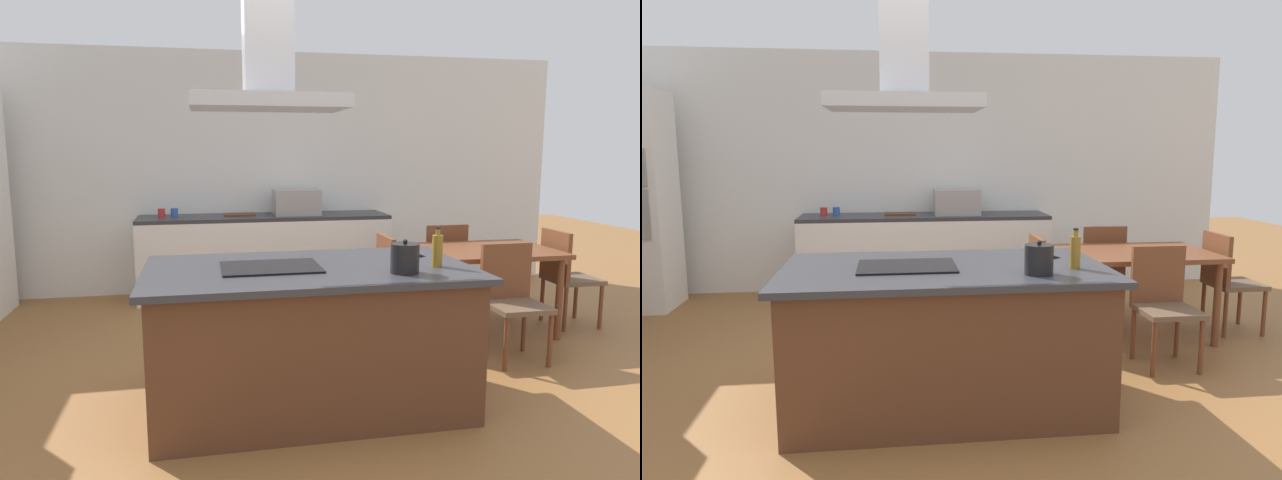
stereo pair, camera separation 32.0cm
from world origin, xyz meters
The scene contains 17 objects.
ground centered at (0.00, 1.50, 0.00)m, with size 16.00×16.00×0.00m, color #936033.
wall_back centered at (0.00, 3.25, 1.35)m, with size 7.20×0.10×2.70m, color white.
kitchen_island centered at (0.00, 0.00, 0.45)m, with size 2.00×1.15×0.90m.
cooktop centered at (-0.24, 0.00, 0.91)m, with size 0.60×0.44×0.01m, color black.
tea_kettle centered at (0.52, -0.30, 0.99)m, with size 0.22×0.17×0.20m.
olive_oil_bottle centered at (0.78, -0.16, 1.00)m, with size 0.06×0.06×0.25m.
back_counter centered at (0.04, 2.88, 0.45)m, with size 2.73×0.62×0.90m.
countertop_microwave centered at (0.40, 2.88, 1.04)m, with size 0.50×0.38×0.28m, color #9E9993.
coffee_mug_red centered at (-1.06, 2.94, 0.95)m, with size 0.08×0.08×0.09m, color red.
coffee_mug_blue centered at (-0.93, 2.94, 0.95)m, with size 0.08×0.08×0.09m, color #2D56B2.
cutting_board centered at (-0.23, 2.93, 0.91)m, with size 0.34×0.24×0.02m, color #59331E.
dining_table centered at (1.70, 1.19, 0.67)m, with size 1.40×0.90×0.75m.
chair_facing_island centered at (1.70, 0.52, 0.51)m, with size 0.42×0.42×0.89m.
chair_at_left_end centered at (0.78, 1.19, 0.51)m, with size 0.42×0.42×0.89m.
chair_facing_back_wall centered at (1.70, 1.85, 0.51)m, with size 0.42×0.42×0.89m.
chair_at_right_end centered at (2.61, 1.19, 0.51)m, with size 0.42×0.42×0.89m.
range_hood centered at (-0.24, 0.00, 2.10)m, with size 0.90×0.55×0.78m.
Camera 1 is at (-0.64, -3.46, 1.62)m, focal length 32.50 mm.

